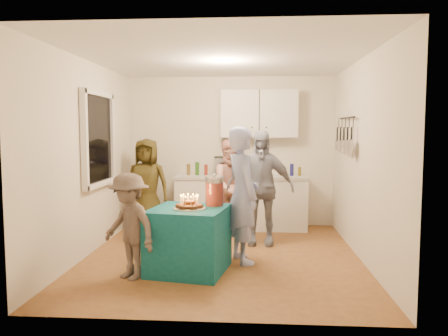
# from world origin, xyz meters

# --- Properties ---
(floor) EXTENTS (4.00, 4.00, 0.00)m
(floor) POSITION_xyz_m (0.00, 0.00, 0.00)
(floor) COLOR brown
(floor) RESTS_ON ground
(ceiling) EXTENTS (4.00, 4.00, 0.00)m
(ceiling) POSITION_xyz_m (0.00, 0.00, 2.60)
(ceiling) COLOR white
(ceiling) RESTS_ON floor
(back_wall) EXTENTS (3.60, 3.60, 0.00)m
(back_wall) POSITION_xyz_m (0.00, 2.00, 1.30)
(back_wall) COLOR silver
(back_wall) RESTS_ON floor
(left_wall) EXTENTS (4.00, 4.00, 0.00)m
(left_wall) POSITION_xyz_m (-1.80, 0.00, 1.30)
(left_wall) COLOR silver
(left_wall) RESTS_ON floor
(right_wall) EXTENTS (4.00, 4.00, 0.00)m
(right_wall) POSITION_xyz_m (1.80, 0.00, 1.30)
(right_wall) COLOR silver
(right_wall) RESTS_ON floor
(window_night) EXTENTS (0.04, 1.00, 1.20)m
(window_night) POSITION_xyz_m (-1.77, 0.30, 1.55)
(window_night) COLOR black
(window_night) RESTS_ON left_wall
(counter) EXTENTS (2.20, 0.58, 0.86)m
(counter) POSITION_xyz_m (0.20, 1.70, 0.43)
(counter) COLOR white
(counter) RESTS_ON floor
(countertop) EXTENTS (2.24, 0.62, 0.05)m
(countertop) POSITION_xyz_m (0.20, 1.70, 0.89)
(countertop) COLOR beige
(countertop) RESTS_ON counter
(upper_cabinet) EXTENTS (1.30, 0.30, 0.80)m
(upper_cabinet) POSITION_xyz_m (0.50, 1.85, 1.95)
(upper_cabinet) COLOR white
(upper_cabinet) RESTS_ON back_wall
(pot_rack) EXTENTS (0.12, 1.00, 0.60)m
(pot_rack) POSITION_xyz_m (1.72, 0.70, 1.60)
(pot_rack) COLOR black
(pot_rack) RESTS_ON right_wall
(microwave) EXTENTS (0.58, 0.41, 0.31)m
(microwave) POSITION_xyz_m (0.02, 1.70, 1.06)
(microwave) COLOR white
(microwave) RESTS_ON countertop
(party_table) EXTENTS (0.98, 0.98, 0.76)m
(party_table) POSITION_xyz_m (-0.35, -0.63, 0.38)
(party_table) COLOR #0E5362
(party_table) RESTS_ON floor
(donut_cake) EXTENTS (0.38, 0.38, 0.18)m
(donut_cake) POSITION_xyz_m (-0.33, -0.69, 0.85)
(donut_cake) COLOR #381C0C
(donut_cake) RESTS_ON party_table
(punch_jar) EXTENTS (0.22, 0.22, 0.34)m
(punch_jar) POSITION_xyz_m (-0.06, -0.44, 0.93)
(punch_jar) COLOR red
(punch_jar) RESTS_ON party_table
(man_birthday) EXTENTS (0.62, 0.74, 1.72)m
(man_birthday) POSITION_xyz_m (0.27, -0.22, 0.86)
(man_birthday) COLOR #9EAAE7
(man_birthday) RESTS_ON floor
(woman_back_left) EXTENTS (0.79, 0.55, 1.54)m
(woman_back_left) POSITION_xyz_m (-1.35, 1.36, 0.77)
(woman_back_left) COLOR brown
(woman_back_left) RESTS_ON floor
(woman_back_center) EXTENTS (0.92, 0.84, 1.52)m
(woman_back_center) POSITION_xyz_m (0.07, 1.33, 0.76)
(woman_back_center) COLOR #D5776F
(woman_back_center) RESTS_ON floor
(woman_back_right) EXTENTS (1.01, 0.48, 1.68)m
(woman_back_right) POSITION_xyz_m (0.51, 0.67, 0.84)
(woman_back_right) COLOR #101837
(woman_back_right) RESTS_ON floor
(child_near_left) EXTENTS (0.89, 0.81, 1.20)m
(child_near_left) POSITION_xyz_m (-0.98, -0.94, 0.60)
(child_near_left) COLOR #4F423F
(child_near_left) RESTS_ON floor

